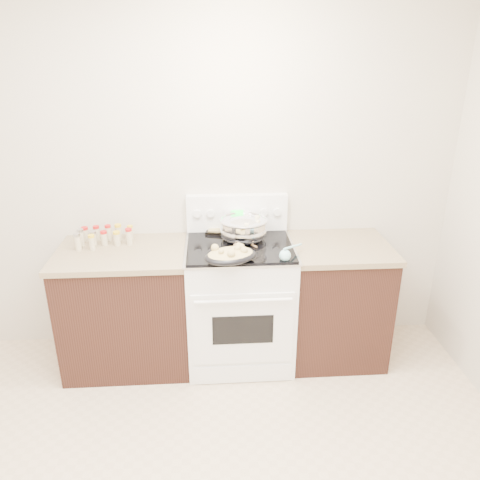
{
  "coord_description": "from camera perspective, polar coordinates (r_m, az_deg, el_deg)",
  "views": [
    {
      "loc": [
        0.15,
        -1.64,
        2.23
      ],
      "look_at": [
        0.35,
        1.37,
        1.0
      ],
      "focal_mm": 35.0,
      "sensor_mm": 36.0,
      "label": 1
    }
  ],
  "objects": [
    {
      "name": "mixing_bowl",
      "position": [
        3.39,
        0.42,
        1.34
      ],
      "size": [
        0.35,
        0.35,
        0.21
      ],
      "color": "silver",
      "rests_on": "kitchen_range"
    },
    {
      "name": "room_shell",
      "position": [
        1.73,
        -8.59,
        4.16
      ],
      "size": [
        4.1,
        3.6,
        2.75
      ],
      "color": "beige",
      "rests_on": "ground"
    },
    {
      "name": "baking_sheet",
      "position": [
        3.57,
        -0.89,
        1.41
      ],
      "size": [
        0.43,
        0.35,
        0.06
      ],
      "color": "black",
      "rests_on": "kitchen_range"
    },
    {
      "name": "roasting_pan",
      "position": [
        3.04,
        -1.16,
        -1.82
      ],
      "size": [
        0.41,
        0.34,
        0.11
      ],
      "color": "black",
      "rests_on": "kitchen_range"
    },
    {
      "name": "kitchen_range",
      "position": [
        3.53,
        -0.06,
        -7.35
      ],
      "size": [
        0.78,
        0.73,
        1.22
      ],
      "color": "white",
      "rests_on": "ground"
    },
    {
      "name": "spice_jars",
      "position": [
        3.52,
        -16.4,
        0.44
      ],
      "size": [
        0.39,
        0.23,
        0.13
      ],
      "color": "#BFB28C",
      "rests_on": "counter_left"
    },
    {
      "name": "counter_left",
      "position": [
        3.6,
        -13.51,
        -7.94
      ],
      "size": [
        0.93,
        0.67,
        0.92
      ],
      "color": "black",
      "rests_on": "ground"
    },
    {
      "name": "counter_right",
      "position": [
        3.66,
        11.5,
        -7.17
      ],
      "size": [
        0.73,
        0.67,
        0.92
      ],
      "color": "black",
      "rests_on": "ground"
    },
    {
      "name": "blue_ladle",
      "position": [
        3.1,
        5.63,
        -1.76
      ],
      "size": [
        0.19,
        0.23,
        0.1
      ],
      "color": "#96DAE0",
      "rests_on": "kitchen_range"
    },
    {
      "name": "wooden_spoon",
      "position": [
        3.3,
        -0.07,
        -0.56
      ],
      "size": [
        0.17,
        0.22,
        0.04
      ],
      "color": "#9C7247",
      "rests_on": "kitchen_range"
    }
  ]
}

